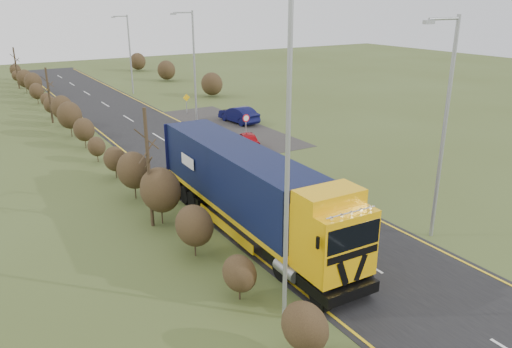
{
  "coord_description": "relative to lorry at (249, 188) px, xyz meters",
  "views": [
    {
      "loc": [
        -14.04,
        -18.27,
        10.83
      ],
      "look_at": [
        -1.37,
        2.39,
        2.31
      ],
      "focal_mm": 35.0,
      "sensor_mm": 36.0,
      "label": 1
    }
  ],
  "objects": [
    {
      "name": "ground",
      "position": [
        2.8,
        -0.68,
        -2.39
      ],
      "size": [
        160.0,
        160.0,
        0.0
      ],
      "primitive_type": "plane",
      "color": "#414D21",
      "rests_on": "ground"
    },
    {
      "name": "road",
      "position": [
        2.8,
        9.32,
        -2.38
      ],
      "size": [
        8.0,
        120.0,
        0.02
      ],
      "primitive_type": "cube",
      "color": "black",
      "rests_on": "ground"
    },
    {
      "name": "layby",
      "position": [
        9.3,
        19.32,
        -2.38
      ],
      "size": [
        6.0,
        18.0,
        0.02
      ],
      "primitive_type": "cube",
      "color": "#292725",
      "rests_on": "ground"
    },
    {
      "name": "lane_markings",
      "position": [
        2.8,
        9.02,
        -2.36
      ],
      "size": [
        7.52,
        116.0,
        0.01
      ],
      "color": "yellow",
      "rests_on": "road"
    },
    {
      "name": "hedgerow",
      "position": [
        -3.2,
        7.22,
        -0.77
      ],
      "size": [
        2.24,
        102.04,
        6.05
      ],
      "color": "#312316",
      "rests_on": "ground"
    },
    {
      "name": "lorry",
      "position": [
        0.0,
        0.0,
        0.0
      ],
      "size": [
        2.94,
        15.16,
        4.21
      ],
      "rotation": [
        0.0,
        0.0,
        -0.03
      ],
      "color": "black",
      "rests_on": "ground"
    },
    {
      "name": "car_red_hatchback",
      "position": [
        7.6,
        13.05,
        -1.79
      ],
      "size": [
        2.38,
        3.77,
        1.2
      ],
      "primitive_type": "imported",
      "rotation": [
        0.0,
        0.0,
        2.84
      ],
      "color": "#AF0810",
      "rests_on": "ground"
    },
    {
      "name": "car_blue_sedan",
      "position": [
        11.01,
        20.38,
        -1.64
      ],
      "size": [
        2.11,
        4.7,
        1.5
      ],
      "primitive_type": "imported",
      "rotation": [
        0.0,
        0.0,
        3.26
      ],
      "color": "#090B35",
      "rests_on": "ground"
    },
    {
      "name": "streetlight_near",
      "position": [
        7.26,
        -4.79,
        3.29
      ],
      "size": [
        2.17,
        0.2,
        10.24
      ],
      "color": "gray",
      "rests_on": "ground"
    },
    {
      "name": "streetlight_mid",
      "position": [
        7.57,
        22.46,
        3.1
      ],
      "size": [
        2.1,
        0.2,
        9.91
      ],
      "color": "gray",
      "rests_on": "ground"
    },
    {
      "name": "streetlight_far",
      "position": [
        7.47,
        40.2,
        2.64
      ],
      "size": [
        1.94,
        0.18,
        9.12
      ],
      "color": "gray",
      "rests_on": "ground"
    },
    {
      "name": "left_pole",
      "position": [
        -2.44,
        -6.53,
        3.06
      ],
      "size": [
        0.16,
        0.16,
        10.9
      ],
      "primitive_type": "cylinder",
      "color": "gray",
      "rests_on": "ground"
    },
    {
      "name": "speed_sign",
      "position": [
        8.33,
        14.47,
        -0.85
      ],
      "size": [
        0.61,
        0.1,
        2.22
      ],
      "color": "gray",
      "rests_on": "ground"
    },
    {
      "name": "warning_board",
      "position": [
        8.6,
        26.66,
        -1.2
      ],
      "size": [
        0.74,
        0.11,
        1.94
      ],
      "color": "gray",
      "rests_on": "ground"
    }
  ]
}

